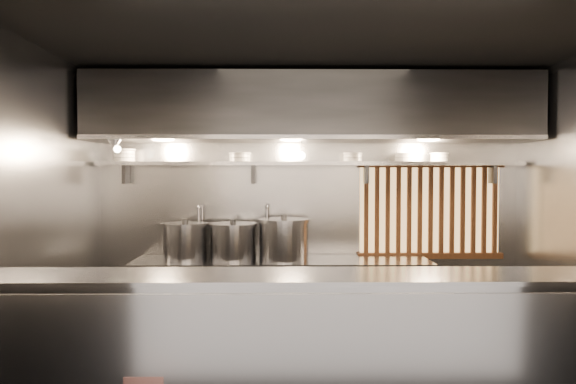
{
  "coord_description": "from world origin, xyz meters",
  "views": [
    {
      "loc": [
        -0.3,
        -4.55,
        1.79
      ],
      "look_at": [
        -0.24,
        0.55,
        1.61
      ],
      "focal_mm": 35.0,
      "sensor_mm": 36.0,
      "label": 1
    }
  ],
  "objects_px": {
    "pendant_bulb": "(301,155)",
    "stock_pot_mid": "(185,241)",
    "heat_lamp": "(115,143)",
    "stock_pot_right": "(284,239)",
    "stock_pot_left": "(233,241)"
  },
  "relations": [
    {
      "from": "heat_lamp",
      "to": "stock_pot_right",
      "type": "xyz_separation_m",
      "value": [
        1.62,
        0.24,
        -0.96
      ]
    },
    {
      "from": "stock_pot_mid",
      "to": "stock_pot_left",
      "type": "bearing_deg",
      "value": -1.23
    },
    {
      "from": "pendant_bulb",
      "to": "stock_pot_mid",
      "type": "relative_size",
      "value": 0.33
    },
    {
      "from": "heat_lamp",
      "to": "stock_pot_left",
      "type": "relative_size",
      "value": 0.67
    },
    {
      "from": "pendant_bulb",
      "to": "stock_pot_right",
      "type": "bearing_deg",
      "value": -148.37
    },
    {
      "from": "pendant_bulb",
      "to": "stock_pot_left",
      "type": "height_order",
      "value": "pendant_bulb"
    },
    {
      "from": "heat_lamp",
      "to": "pendant_bulb",
      "type": "bearing_deg",
      "value": 11.0
    },
    {
      "from": "stock_pot_left",
      "to": "stock_pot_right",
      "type": "relative_size",
      "value": 0.8
    },
    {
      "from": "heat_lamp",
      "to": "stock_pot_right",
      "type": "distance_m",
      "value": 1.9
    },
    {
      "from": "stock_pot_mid",
      "to": "stock_pot_right",
      "type": "relative_size",
      "value": 0.87
    },
    {
      "from": "heat_lamp",
      "to": "pendant_bulb",
      "type": "relative_size",
      "value": 1.87
    },
    {
      "from": "stock_pot_left",
      "to": "stock_pot_mid",
      "type": "height_order",
      "value": "stock_pot_mid"
    },
    {
      "from": "pendant_bulb",
      "to": "stock_pot_mid",
      "type": "distance_m",
      "value": 1.47
    },
    {
      "from": "heat_lamp",
      "to": "pendant_bulb",
      "type": "height_order",
      "value": "heat_lamp"
    },
    {
      "from": "stock_pot_left",
      "to": "stock_pot_right",
      "type": "distance_m",
      "value": 0.52
    }
  ]
}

